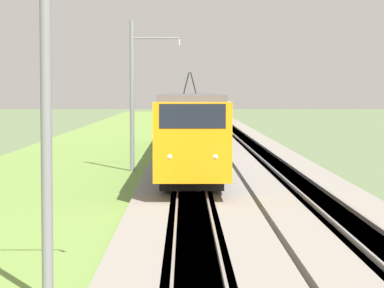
{
  "coord_description": "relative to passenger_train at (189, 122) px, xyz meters",
  "views": [
    {
      "loc": [
        -9.69,
        0.29,
        4.2
      ],
      "look_at": [
        23.49,
        0.0,
        2.26
      ],
      "focal_mm": 85.0,
      "sensor_mm": 36.0,
      "label": 1
    }
  ],
  "objects": [
    {
      "name": "catenary_mast_mid",
      "position": [
        -6.55,
        2.87,
        1.61
      ],
      "size": [
        0.22,
        2.56,
        7.78
      ],
      "color": "slate",
      "rests_on": "ground"
    },
    {
      "name": "ballast_main",
      "position": [
        6.94,
        0.0,
        -2.26
      ],
      "size": [
        240.0,
        4.4,
        0.3
      ],
      "color": "gray",
      "rests_on": "ground"
    },
    {
      "name": "catenary_mast_near",
      "position": [
        -35.31,
        2.88,
        1.9
      ],
      "size": [
        0.22,
        2.56,
        8.34
      ],
      "color": "slate",
      "rests_on": "ground"
    },
    {
      "name": "track_main",
      "position": [
        6.94,
        0.0,
        -2.26
      ],
      "size": [
        240.0,
        1.57,
        0.45
      ],
      "color": "#4C4238",
      "rests_on": "ground"
    },
    {
      "name": "grass_verge",
      "position": [
        6.94,
        6.96,
        -2.35
      ],
      "size": [
        240.0,
        9.74,
        0.12
      ],
      "color": "olive",
      "rests_on": "ground"
    },
    {
      "name": "ballast_adjacent",
      "position": [
        6.94,
        -4.59,
        -2.26
      ],
      "size": [
        240.0,
        4.4,
        0.3
      ],
      "color": "gray",
      "rests_on": "ground"
    },
    {
      "name": "passenger_train",
      "position": [
        0.0,
        0.0,
        0.0
      ],
      "size": [
        42.67,
        2.88,
        5.14
      ],
      "rotation": [
        0.0,
        0.0,
        3.14
      ],
      "color": "orange",
      "rests_on": "ground"
    },
    {
      "name": "track_adjacent",
      "position": [
        6.94,
        -4.59,
        -2.26
      ],
      "size": [
        240.0,
        1.57,
        0.45
      ],
      "color": "#4C4238",
      "rests_on": "ground"
    }
  ]
}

